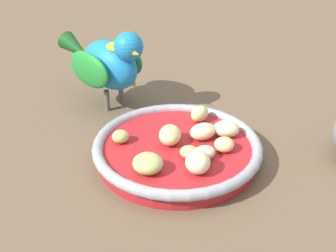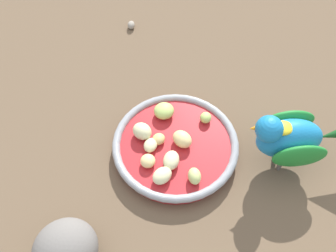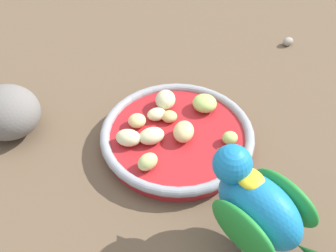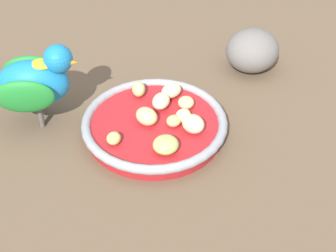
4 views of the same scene
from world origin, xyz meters
name	(u,v)px [view 1 (image 1 of 4)]	position (x,y,z in m)	size (l,w,h in m)	color
ground_plane	(186,169)	(0.00, 0.00, 0.00)	(4.00, 4.00, 0.00)	brown
feeding_bowl	(176,150)	(0.00, -0.03, 0.02)	(0.24, 0.24, 0.03)	#AD1E23
apple_piece_0	(224,144)	(-0.05, 0.02, 0.03)	(0.03, 0.03, 0.02)	#E5C67F
apple_piece_1	(200,114)	(-0.07, -0.07, 0.04)	(0.03, 0.02, 0.02)	#C6D17A
apple_piece_2	(170,135)	(0.01, -0.04, 0.04)	(0.04, 0.03, 0.03)	#E5C67F
apple_piece_3	(120,136)	(0.07, -0.07, 0.03)	(0.02, 0.02, 0.02)	#B2CC66
apple_piece_4	(198,162)	(0.01, 0.04, 0.04)	(0.04, 0.03, 0.03)	beige
apple_piece_5	(186,153)	(0.00, 0.01, 0.03)	(0.03, 0.02, 0.02)	tan
apple_piece_6	(204,153)	(-0.02, 0.02, 0.03)	(0.03, 0.02, 0.02)	beige
apple_piece_7	(203,131)	(-0.04, -0.03, 0.03)	(0.04, 0.03, 0.02)	beige
apple_piece_8	(148,163)	(0.06, 0.01, 0.04)	(0.04, 0.04, 0.02)	#B2CC66
apple_piece_9	(226,129)	(-0.08, -0.02, 0.03)	(0.04, 0.03, 0.02)	beige
parrot	(108,61)	(0.02, -0.23, 0.08)	(0.12, 0.20, 0.14)	#59544C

